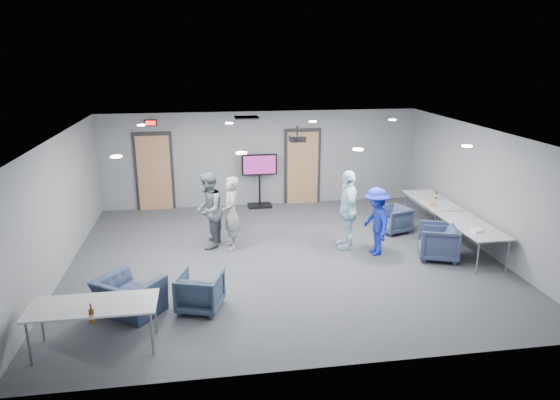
{
  "coord_description": "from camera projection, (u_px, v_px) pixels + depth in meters",
  "views": [
    {
      "loc": [
        -1.62,
        -9.92,
        4.29
      ],
      "look_at": [
        -0.02,
        0.33,
        1.2
      ],
      "focal_mm": 32.0,
      "sensor_mm": 36.0,
      "label": 1
    }
  ],
  "objects": [
    {
      "name": "tv_stand",
      "position": [
        259.0,
        177.0,
        14.15
      ],
      "size": [
        1.0,
        0.48,
        1.53
      ],
      "color": "black",
      "rests_on": "floor"
    },
    {
      "name": "snack_box",
      "position": [
        433.0,
        205.0,
        12.02
      ],
      "size": [
        0.18,
        0.15,
        0.04
      ],
      "primitive_type": "cube",
      "rotation": [
        0.0,
        0.0,
        -0.25
      ],
      "color": "#E06438",
      "rests_on": "table_right_a"
    },
    {
      "name": "table_right_a",
      "position": [
        432.0,
        201.0,
        12.5
      ],
      "size": [
        0.81,
        1.94,
        0.73
      ],
      "rotation": [
        0.0,
        0.0,
        1.57
      ],
      "color": "silver",
      "rests_on": "floor"
    },
    {
      "name": "wall_front",
      "position": [
        331.0,
        280.0,
        6.68
      ],
      "size": [
        9.0,
        0.02,
        2.7
      ],
      "primitive_type": "cube",
      "color": "slate",
      "rests_on": "floor"
    },
    {
      "name": "wrapper",
      "position": [
        477.0,
        230.0,
        10.27
      ],
      "size": [
        0.27,
        0.22,
        0.05
      ],
      "primitive_type": "cube",
      "rotation": [
        0.0,
        0.0,
        0.26
      ],
      "color": "white",
      "rests_on": "table_right_b"
    },
    {
      "name": "door_right",
      "position": [
        302.0,
        167.0,
        14.47
      ],
      "size": [
        1.06,
        0.17,
        2.24
      ],
      "color": "black",
      "rests_on": "wall_back"
    },
    {
      "name": "table_right_b",
      "position": [
        472.0,
        227.0,
        10.7
      ],
      "size": [
        0.8,
        1.93,
        0.73
      ],
      "rotation": [
        0.0,
        0.0,
        1.57
      ],
      "color": "silver",
      "rests_on": "floor"
    },
    {
      "name": "door_left",
      "position": [
        154.0,
        172.0,
        13.86
      ],
      "size": [
        1.06,
        0.17,
        2.24
      ],
      "color": "black",
      "rests_on": "wall_back"
    },
    {
      "name": "chair_right_b",
      "position": [
        438.0,
        242.0,
        10.7
      ],
      "size": [
        1.04,
        1.03,
        0.74
      ],
      "primitive_type": "imported",
      "rotation": [
        0.0,
        0.0,
        -1.92
      ],
      "color": "#394363",
      "rests_on": "floor"
    },
    {
      "name": "person_d",
      "position": [
        376.0,
        221.0,
        10.83
      ],
      "size": [
        0.63,
        1.01,
        1.5
      ],
      "primitive_type": "imported",
      "rotation": [
        0.0,
        0.0,
        -1.49
      ],
      "color": "#1B2CB2",
      "rests_on": "floor"
    },
    {
      "name": "hvac_diffuser",
      "position": [
        247.0,
        117.0,
        12.67
      ],
      "size": [
        0.6,
        0.6,
        0.03
      ],
      "primitive_type": "cube",
      "color": "black",
      "rests_on": "ceiling"
    },
    {
      "name": "downlights",
      "position": [
        284.0,
        134.0,
        10.09
      ],
      "size": [
        6.18,
        3.78,
        0.02
      ],
      "color": "white",
      "rests_on": "ceiling"
    },
    {
      "name": "person_a",
      "position": [
        231.0,
        213.0,
        11.13
      ],
      "size": [
        0.42,
        0.62,
        1.66
      ],
      "primitive_type": "imported",
      "rotation": [
        0.0,
        0.0,
        -1.53
      ],
      "color": "gray",
      "rests_on": "floor"
    },
    {
      "name": "floor",
      "position": [
        283.0,
        257.0,
        10.86
      ],
      "size": [
        9.0,
        9.0,
        0.0
      ],
      "primitive_type": "plane",
      "color": "#3C3F44",
      "rests_on": "ground"
    },
    {
      "name": "wall_right",
      "position": [
        482.0,
        189.0,
        11.13
      ],
      "size": [
        0.02,
        8.0,
        2.7
      ],
      "primitive_type": "cube",
      "color": "slate",
      "rests_on": "floor"
    },
    {
      "name": "person_b",
      "position": [
        208.0,
        210.0,
        11.19
      ],
      "size": [
        0.82,
        0.97,
        1.75
      ],
      "primitive_type": "imported",
      "rotation": [
        0.0,
        0.0,
        -1.78
      ],
      "color": "slate",
      "rests_on": "floor"
    },
    {
      "name": "ceiling",
      "position": [
        284.0,
        134.0,
        10.09
      ],
      "size": [
        9.0,
        9.0,
        0.0
      ],
      "primitive_type": "plane",
      "rotation": [
        3.14,
        0.0,
        0.0
      ],
      "color": "silver",
      "rests_on": "wall_back"
    },
    {
      "name": "wall_left",
      "position": [
        58.0,
        207.0,
        9.81
      ],
      "size": [
        0.02,
        8.0,
        2.7
      ],
      "primitive_type": "cube",
      "color": "slate",
      "rests_on": "floor"
    },
    {
      "name": "chair_front_b",
      "position": [
        130.0,
        296.0,
        8.43
      ],
      "size": [
        1.32,
        1.29,
        0.65
      ],
      "primitive_type": "imported",
      "rotation": [
        0.0,
        0.0,
        2.51
      ],
      "color": "#35405D",
      "rests_on": "floor"
    },
    {
      "name": "bottle_right",
      "position": [
        436.0,
        195.0,
        12.56
      ],
      "size": [
        0.06,
        0.06,
        0.23
      ],
      "color": "#53300E",
      "rests_on": "table_right_a"
    },
    {
      "name": "wall_back",
      "position": [
        261.0,
        159.0,
        14.26
      ],
      "size": [
        9.0,
        0.02,
        2.7
      ],
      "primitive_type": "cube",
      "color": "slate",
      "rests_on": "floor"
    },
    {
      "name": "bottle_front",
      "position": [
        92.0,
        316.0,
        6.79
      ],
      "size": [
        0.08,
        0.08,
        0.29
      ],
      "color": "#53300E",
      "rests_on": "table_front_left"
    },
    {
      "name": "table_front_left",
      "position": [
        93.0,
        307.0,
        7.33
      ],
      "size": [
        1.85,
        0.77,
        0.73
      ],
      "rotation": [
        0.0,
        0.0,
        0.0
      ],
      "color": "silver",
      "rests_on": "floor"
    },
    {
      "name": "chair_right_a",
      "position": [
        393.0,
        219.0,
        12.28
      ],
      "size": [
        0.88,
        0.87,
        0.65
      ],
      "primitive_type": "imported",
      "rotation": [
        0.0,
        0.0,
        -1.27
      ],
      "color": "#36435D",
      "rests_on": "floor"
    },
    {
      "name": "exit_sign",
      "position": [
        151.0,
        123.0,
        13.44
      ],
      "size": [
        0.32,
        0.08,
        0.16
      ],
      "color": "black",
      "rests_on": "wall_back"
    },
    {
      "name": "projector",
      "position": [
        297.0,
        138.0,
        11.3
      ],
      "size": [
        0.36,
        0.34,
        0.36
      ],
      "rotation": [
        0.0,
        0.0,
        0.07
      ],
      "color": "black",
      "rests_on": "ceiling"
    },
    {
      "name": "person_c",
      "position": [
        348.0,
        210.0,
        11.16
      ],
      "size": [
        0.55,
        1.09,
        1.8
      ],
      "primitive_type": "imported",
      "rotation": [
        0.0,
        0.0,
        -1.67
      ],
      "color": "#C6E8FF",
      "rests_on": "floor"
    },
    {
      "name": "chair_front_a",
      "position": [
        200.0,
        291.0,
        8.57
      ],
      "size": [
        0.9,
        0.92,
        0.67
      ],
      "primitive_type": "imported",
      "rotation": [
        0.0,
        0.0,
        2.83
      ],
      "color": "#384861",
      "rests_on": "floor"
    }
  ]
}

